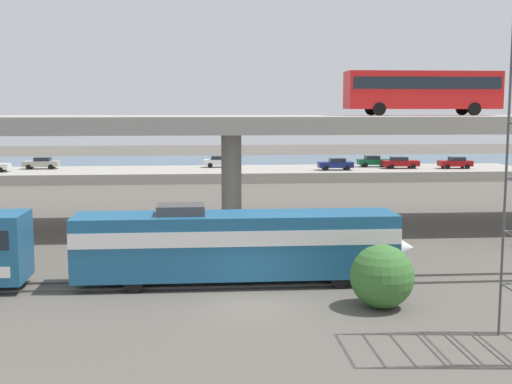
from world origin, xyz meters
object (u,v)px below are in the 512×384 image
parked_car_1 (219,161)px  parked_car_4 (41,163)px  train_locomotive (252,242)px  parked_car_2 (455,163)px  parked_car_5 (400,162)px  parked_car_6 (336,164)px  transit_bus_on_overpass (422,89)px  parked_car_3 (373,161)px

parked_car_1 → parked_car_4: size_ratio=0.91×
train_locomotive → parked_car_2: size_ratio=4.19×
train_locomotive → parked_car_5: bearing=65.5°
parked_car_4 → parked_car_6: (37.14, -4.50, -0.00)m
parked_car_1 → parked_car_6: size_ratio=0.94×
parked_car_1 → parked_car_5: (23.16, -3.59, 0.00)m
transit_bus_on_overpass → parked_car_4: bearing=-43.4°
parked_car_1 → transit_bus_on_overpass: bearing=-67.6°
train_locomotive → parked_car_5: 55.16m
train_locomotive → parked_car_5: size_ratio=3.85×
parked_car_2 → parked_car_4: (-52.86, 3.70, 0.00)m
transit_bus_on_overpass → parked_car_4: (-37.57, 35.53, -8.50)m
parked_car_4 → parked_car_6: same height
parked_car_2 → parked_car_5: size_ratio=0.92×
parked_car_1 → parked_car_4: bearing=-178.5°
parked_car_1 → parked_car_4: same height
train_locomotive → parked_car_1: bearing=90.3°
parked_car_5 → parked_car_6: bearing=-170.1°
transit_bus_on_overpass → parked_car_4: 52.40m
train_locomotive → parked_car_5: train_locomotive is taller
parked_car_3 → parked_car_6: (-5.81, -4.01, 0.00)m
parked_car_2 → parked_car_5: same height
parked_car_2 → parked_car_6: bearing=2.9°
parked_car_2 → parked_car_3: same height
parked_car_5 → parked_car_6: (-8.70, -1.51, -0.00)m
parked_car_1 → parked_car_6: same height
parked_car_2 → parked_car_4: bearing=-4.0°
transit_bus_on_overpass → parked_car_5: bearing=-104.3°
parked_car_1 → parked_car_4: (-22.68, -0.59, 0.00)m
parked_car_1 → parked_car_2: bearing=-8.1°
parked_car_1 → parked_car_2: 30.49m
parked_car_5 → parked_car_6: size_ratio=1.05×
parked_car_5 → parked_car_3: bearing=139.1°
train_locomotive → parked_car_6: bearing=73.7°
transit_bus_on_overpass → parked_car_1: size_ratio=2.96×
parked_car_1 → parked_car_4: 22.69m
parked_car_2 → transit_bus_on_overpass: bearing=64.3°
parked_car_4 → transit_bus_on_overpass: bearing=136.6°
parked_car_2 → parked_car_5: 7.06m
train_locomotive → parked_car_3: size_ratio=4.24×
parked_car_2 → parked_car_5: (-7.02, 0.71, 0.00)m
train_locomotive → parked_car_2: (29.91, 49.47, -0.20)m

